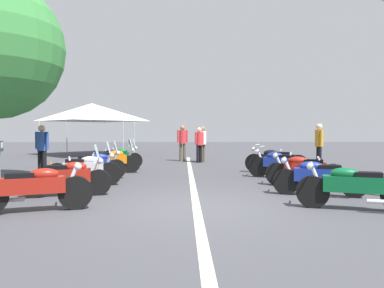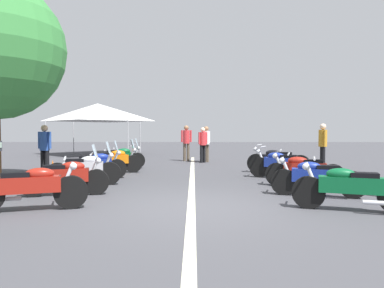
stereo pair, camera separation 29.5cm
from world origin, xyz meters
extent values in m
plane|color=#424247|center=(0.00, 0.00, 0.00)|extent=(80.00, 80.00, 0.00)
cube|color=beige|center=(4.14, 0.00, 0.00)|extent=(17.61, 0.16, 0.01)
cylinder|color=black|center=(-0.12, 2.32, 0.32)|extent=(0.34, 0.65, 0.64)
cube|color=maroon|center=(-0.35, 3.02, 0.50)|extent=(0.62, 1.14, 0.30)
ellipsoid|color=maroon|center=(-0.30, 2.84, 0.70)|extent=(0.41, 0.58, 0.22)
cube|color=black|center=(-0.42, 3.22, 0.68)|extent=(0.40, 0.54, 0.12)
cylinder|color=silver|center=(-0.14, 2.38, 0.62)|extent=(0.16, 0.30, 0.58)
cylinder|color=silver|center=(-0.15, 2.42, 0.98)|extent=(0.60, 0.24, 0.04)
sphere|color=silver|center=(-0.10, 2.27, 0.82)|extent=(0.14, 0.14, 0.14)
cylinder|color=silver|center=(-0.32, 3.49, 0.22)|extent=(0.25, 0.55, 0.08)
cylinder|color=black|center=(1.38, 2.25, 0.30)|extent=(0.26, 0.62, 0.60)
cylinder|color=black|center=(1.09, 3.60, 0.30)|extent=(0.26, 0.62, 0.60)
cube|color=maroon|center=(1.23, 2.92, 0.48)|extent=(0.50, 1.09, 0.30)
ellipsoid|color=maroon|center=(1.27, 2.75, 0.68)|extent=(0.36, 0.56, 0.22)
cube|color=black|center=(1.19, 3.14, 0.66)|extent=(0.36, 0.52, 0.12)
cylinder|color=silver|center=(1.37, 2.31, 0.60)|extent=(0.13, 0.30, 0.58)
cylinder|color=silver|center=(1.36, 2.35, 0.96)|extent=(0.61, 0.17, 0.04)
sphere|color=silver|center=(1.39, 2.20, 0.80)|extent=(0.14, 0.14, 0.14)
cylinder|color=silver|center=(1.32, 3.37, 0.21)|extent=(0.19, 0.55, 0.08)
cube|color=silver|center=(1.38, 2.27, 1.03)|extent=(0.38, 0.19, 0.32)
cylinder|color=black|center=(2.91, 2.30, 0.32)|extent=(0.26, 0.65, 0.64)
cylinder|color=black|center=(2.65, 3.65, 0.32)|extent=(0.26, 0.65, 0.64)
cube|color=silver|center=(2.78, 2.98, 0.50)|extent=(0.47, 1.08, 0.30)
ellipsoid|color=silver|center=(2.81, 2.80, 0.70)|extent=(0.35, 0.56, 0.22)
cube|color=black|center=(2.74, 3.19, 0.68)|extent=(0.35, 0.52, 0.12)
cylinder|color=silver|center=(2.90, 2.36, 0.62)|extent=(0.12, 0.30, 0.58)
cylinder|color=silver|center=(2.89, 2.40, 0.98)|extent=(0.62, 0.16, 0.04)
sphere|color=silver|center=(2.92, 2.25, 0.82)|extent=(0.14, 0.14, 0.14)
cylinder|color=silver|center=(2.88, 3.42, 0.22)|extent=(0.18, 0.56, 0.08)
cube|color=silver|center=(2.91, 2.32, 1.05)|extent=(0.38, 0.19, 0.32)
cylinder|color=black|center=(4.29, 2.38, 0.30)|extent=(0.29, 0.62, 0.60)
cylinder|color=black|center=(3.95, 3.71, 0.30)|extent=(0.29, 0.62, 0.60)
cube|color=navy|center=(4.12, 3.04, 0.48)|extent=(0.53, 1.08, 0.30)
ellipsoid|color=navy|center=(4.17, 2.87, 0.68)|extent=(0.38, 0.57, 0.22)
cube|color=black|center=(4.07, 3.26, 0.66)|extent=(0.37, 0.53, 0.12)
cylinder|color=silver|center=(4.28, 2.44, 0.60)|extent=(0.14, 0.30, 0.58)
cylinder|color=silver|center=(4.27, 2.48, 0.96)|extent=(0.61, 0.19, 0.04)
sphere|color=silver|center=(4.31, 2.33, 0.80)|extent=(0.14, 0.14, 0.14)
cylinder|color=silver|center=(4.20, 3.49, 0.21)|extent=(0.21, 0.55, 0.08)
cube|color=silver|center=(4.29, 2.40, 1.03)|extent=(0.38, 0.21, 0.32)
cylinder|color=black|center=(5.80, 2.13, 0.32)|extent=(0.31, 0.65, 0.63)
cylinder|color=black|center=(5.40, 3.50, 0.32)|extent=(0.31, 0.65, 0.63)
cube|color=orange|center=(5.60, 2.81, 0.50)|extent=(0.57, 1.12, 0.30)
ellipsoid|color=orange|center=(5.65, 2.64, 0.70)|extent=(0.40, 0.57, 0.22)
cube|color=black|center=(5.54, 3.02, 0.68)|extent=(0.38, 0.53, 0.12)
cylinder|color=silver|center=(5.79, 2.19, 0.62)|extent=(0.15, 0.30, 0.58)
cylinder|color=silver|center=(5.77, 2.23, 0.98)|extent=(0.61, 0.21, 0.04)
sphere|color=silver|center=(5.82, 2.08, 0.82)|extent=(0.14, 0.14, 0.14)
cylinder|color=silver|center=(5.66, 3.27, 0.22)|extent=(0.23, 0.55, 0.08)
cube|color=silver|center=(5.80, 2.15, 1.05)|extent=(0.38, 0.22, 0.32)
cylinder|color=black|center=(7.27, 2.21, 0.31)|extent=(0.25, 0.64, 0.62)
cylinder|color=black|center=(7.01, 3.60, 0.31)|extent=(0.25, 0.64, 0.62)
cube|color=#0C592D|center=(7.14, 2.91, 0.49)|extent=(0.47, 1.11, 0.30)
ellipsoid|color=#0C592D|center=(7.17, 2.73, 0.69)|extent=(0.35, 0.56, 0.22)
cube|color=black|center=(7.10, 3.12, 0.67)|extent=(0.34, 0.52, 0.12)
cylinder|color=silver|center=(7.26, 2.27, 0.61)|extent=(0.12, 0.30, 0.58)
cylinder|color=silver|center=(7.25, 2.31, 0.97)|extent=(0.62, 0.15, 0.04)
sphere|color=silver|center=(7.28, 2.16, 0.81)|extent=(0.14, 0.14, 0.14)
cylinder|color=silver|center=(7.24, 3.36, 0.22)|extent=(0.18, 0.56, 0.08)
cube|color=silver|center=(7.27, 2.23, 1.04)|extent=(0.38, 0.19, 0.32)
cylinder|color=black|center=(-0.08, -2.27, 0.31)|extent=(0.33, 0.64, 0.63)
cube|color=#0C592D|center=(-0.32, -2.99, 0.49)|extent=(0.62, 1.17, 0.30)
ellipsoid|color=#0C592D|center=(-0.26, -2.81, 0.69)|extent=(0.41, 0.58, 0.22)
cube|color=black|center=(-0.39, -3.19, 0.67)|extent=(0.40, 0.54, 0.12)
cylinder|color=silver|center=(-0.10, -2.33, 0.61)|extent=(0.16, 0.30, 0.58)
cylinder|color=silver|center=(-0.11, -2.37, 0.97)|extent=(0.60, 0.23, 0.04)
sphere|color=silver|center=(-0.07, -2.22, 0.81)|extent=(0.14, 0.14, 0.14)
cylinder|color=silver|center=(-0.63, -3.36, 0.22)|extent=(0.25, 0.55, 0.08)
cylinder|color=black|center=(1.38, -2.17, 0.30)|extent=(0.32, 0.62, 0.61)
cylinder|color=black|center=(0.93, -3.58, 0.30)|extent=(0.32, 0.62, 0.61)
cube|color=navy|center=(1.15, -2.87, 0.48)|extent=(0.60, 1.16, 0.30)
ellipsoid|color=navy|center=(1.21, -2.70, 0.68)|extent=(0.40, 0.57, 0.22)
cube|color=black|center=(1.09, -3.08, 0.66)|extent=(0.39, 0.54, 0.12)
cylinder|color=silver|center=(1.36, -2.23, 0.60)|extent=(0.15, 0.30, 0.58)
cylinder|color=silver|center=(1.35, -2.26, 0.96)|extent=(0.60, 0.22, 0.04)
sphere|color=silver|center=(1.39, -2.12, 0.80)|extent=(0.14, 0.14, 0.14)
cylinder|color=silver|center=(0.85, -3.24, 0.21)|extent=(0.24, 0.55, 0.08)
cylinder|color=black|center=(2.79, -2.33, 0.31)|extent=(0.30, 0.64, 0.63)
cylinder|color=black|center=(2.40, -3.73, 0.31)|extent=(0.30, 0.64, 0.63)
cube|color=maroon|center=(2.59, -3.03, 0.49)|extent=(0.57, 1.14, 0.30)
ellipsoid|color=maroon|center=(2.64, -2.86, 0.69)|extent=(0.39, 0.57, 0.22)
cube|color=black|center=(2.53, -3.24, 0.67)|extent=(0.38, 0.53, 0.12)
cylinder|color=silver|center=(2.78, -2.39, 0.61)|extent=(0.15, 0.30, 0.58)
cylinder|color=silver|center=(2.77, -2.43, 0.97)|extent=(0.61, 0.21, 0.04)
sphere|color=silver|center=(2.81, -2.28, 0.81)|extent=(0.14, 0.14, 0.14)
cylinder|color=silver|center=(2.30, -3.40, 0.22)|extent=(0.23, 0.55, 0.08)
cylinder|color=black|center=(4.51, -2.18, 0.33)|extent=(0.40, 0.66, 0.66)
cylinder|color=black|center=(3.94, -3.45, 0.33)|extent=(0.40, 0.66, 0.66)
cube|color=navy|center=(4.22, -2.82, 0.51)|extent=(0.69, 1.07, 0.30)
ellipsoid|color=navy|center=(4.30, -2.65, 0.71)|extent=(0.45, 0.58, 0.22)
cube|color=black|center=(4.13, -3.02, 0.69)|extent=(0.43, 0.54, 0.12)
cylinder|color=silver|center=(4.48, -2.24, 0.63)|extent=(0.18, 0.29, 0.58)
cylinder|color=silver|center=(4.47, -2.28, 0.99)|extent=(0.58, 0.29, 0.04)
sphere|color=silver|center=(4.53, -2.14, 0.83)|extent=(0.14, 0.14, 0.14)
cylinder|color=silver|center=(3.89, -3.12, 0.23)|extent=(0.30, 0.53, 0.08)
cylinder|color=black|center=(5.86, -2.32, 0.34)|extent=(0.42, 0.67, 0.67)
cylinder|color=black|center=(5.21, -3.71, 0.34)|extent=(0.42, 0.67, 0.67)
cube|color=black|center=(5.54, -3.01, 0.52)|extent=(0.75, 1.17, 0.30)
ellipsoid|color=black|center=(5.61, -2.85, 0.72)|extent=(0.46, 0.58, 0.22)
cube|color=black|center=(5.44, -3.21, 0.70)|extent=(0.44, 0.55, 0.12)
cylinder|color=silver|center=(5.84, -2.37, 0.64)|extent=(0.19, 0.29, 0.58)
cylinder|color=silver|center=(5.82, -2.41, 1.00)|extent=(0.58, 0.30, 0.04)
sphere|color=silver|center=(5.89, -2.28, 0.84)|extent=(0.14, 0.14, 0.14)
cylinder|color=silver|center=(5.18, -3.35, 0.24)|extent=(0.31, 0.53, 0.08)
cube|color=#B2D8BF|center=(0.62, 4.07, 1.20)|extent=(0.10, 0.02, 0.12)
cube|color=orange|center=(3.87, 4.26, 0.01)|extent=(0.36, 0.36, 0.03)
cone|color=orange|center=(3.87, 4.26, 0.32)|extent=(0.26, 0.26, 0.60)
cylinder|color=white|center=(3.87, 4.26, 0.34)|extent=(0.19, 0.19, 0.07)
cylinder|color=black|center=(6.88, -5.10, 0.44)|extent=(0.14, 0.14, 0.88)
cylinder|color=black|center=(7.06, -5.10, 0.44)|extent=(0.14, 0.14, 0.88)
cylinder|color=orange|center=(6.97, -5.10, 1.21)|extent=(0.32, 0.32, 0.66)
cylinder|color=orange|center=(6.75, -5.09, 1.25)|extent=(0.09, 0.09, 0.60)
cylinder|color=orange|center=(7.19, -5.11, 1.25)|extent=(0.09, 0.09, 0.60)
sphere|color=beige|center=(6.97, -5.10, 1.66)|extent=(0.24, 0.24, 0.24)
cylinder|color=brown|center=(10.59, 0.22, 0.44)|extent=(0.14, 0.14, 0.87)
cylinder|color=brown|center=(10.58, 0.40, 0.44)|extent=(0.14, 0.14, 0.87)
cylinder|color=red|center=(10.59, 0.31, 1.20)|extent=(0.32, 0.32, 0.65)
cylinder|color=red|center=(10.61, 0.09, 1.23)|extent=(0.09, 0.09, 0.59)
cylinder|color=red|center=(10.56, 0.53, 1.23)|extent=(0.09, 0.09, 0.59)
sphere|color=#9E704C|center=(10.59, 0.31, 1.65)|extent=(0.24, 0.24, 0.24)
cylinder|color=brown|center=(9.99, -0.59, 0.42)|extent=(0.14, 0.14, 0.85)
cylinder|color=brown|center=(10.12, -0.71, 0.42)|extent=(0.14, 0.14, 0.85)
cylinder|color=silver|center=(10.06, -0.65, 1.17)|extent=(0.32, 0.32, 0.64)
cylinder|color=silver|center=(9.89, -0.51, 1.20)|extent=(0.09, 0.09, 0.57)
cylinder|color=silver|center=(10.22, -0.80, 1.20)|extent=(0.09, 0.09, 0.57)
sphere|color=#9E704C|center=(10.06, -0.65, 1.60)|extent=(0.23, 0.23, 0.23)
cylinder|color=black|center=(9.83, -0.56, 0.41)|extent=(0.14, 0.14, 0.82)
cylinder|color=black|center=(9.72, -0.42, 0.41)|extent=(0.14, 0.14, 0.82)
cylinder|color=red|center=(9.77, -0.49, 1.13)|extent=(0.32, 0.32, 0.61)
cylinder|color=red|center=(9.91, -0.66, 1.16)|extent=(0.09, 0.09, 0.55)
cylinder|color=red|center=(9.63, -0.32, 1.16)|extent=(0.09, 0.09, 0.55)
sphere|color=beige|center=(9.77, -0.49, 1.55)|extent=(0.22, 0.22, 0.22)
cylinder|color=black|center=(4.98, 5.03, 0.42)|extent=(0.14, 0.14, 0.84)
cylinder|color=black|center=(4.92, 4.86, 0.42)|extent=(0.14, 0.14, 0.84)
cylinder|color=#2D51A5|center=(4.95, 4.95, 1.16)|extent=(0.32, 0.32, 0.63)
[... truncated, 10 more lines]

